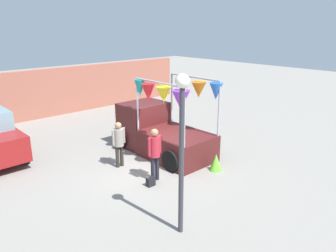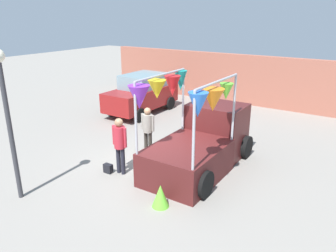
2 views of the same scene
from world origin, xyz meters
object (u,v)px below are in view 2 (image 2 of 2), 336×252
person_customer (120,141)px  handbag (108,168)px  vendor_truck (202,139)px  parked_car (142,93)px  person_vendor (148,126)px  folded_kite_bundle_lime (160,196)px  street_lamp (6,105)px

person_customer → handbag: person_customer is taller
vendor_truck → handbag: vendor_truck is taller
parked_car → person_customer: size_ratio=2.27×
handbag → person_vendor: bearing=85.9°
parked_car → folded_kite_bundle_lime: parked_car is taller
handbag → parked_car: bearing=118.2°
person_vendor → parked_car: bearing=129.8°
person_customer → street_lamp: 3.20m
vendor_truck → person_vendor: 2.02m
vendor_truck → folded_kite_bundle_lime: 2.75m
person_vendor → handbag: size_ratio=5.87×
street_lamp → folded_kite_bundle_lime: street_lamp is taller
parked_car → person_vendor: bearing=-50.2°
person_customer → street_lamp: bearing=-117.8°
person_vendor → street_lamp: bearing=-104.8°
parked_car → person_customer: (3.43, -5.55, 0.12)m
vendor_truck → person_vendor: bearing=-176.1°
handbag → street_lamp: size_ratio=0.07×
vendor_truck → parked_car: (-5.23, 3.73, 0.03)m
person_customer → person_vendor: person_customer is taller
person_customer → folded_kite_bundle_lime: size_ratio=2.93×
vendor_truck → street_lamp: (-3.12, -4.34, 1.62)m
handbag → folded_kite_bundle_lime: (2.39, -0.65, 0.16)m
person_vendor → person_customer: bearing=-82.7°
parked_car → folded_kite_bundle_lime: size_ratio=6.67×
person_vendor → vendor_truck: bearing=3.9°
vendor_truck → parked_car: bearing=144.5°
folded_kite_bundle_lime → vendor_truck: bearing=95.3°
person_vendor → street_lamp: (-1.11, -4.20, 1.54)m
person_customer → person_vendor: size_ratio=1.07×
person_vendor → folded_kite_bundle_lime: (2.26, -2.54, -0.69)m
vendor_truck → parked_car: vendor_truck is taller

